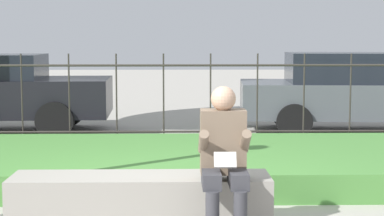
# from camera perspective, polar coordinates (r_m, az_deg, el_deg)

# --- Properties ---
(stone_bench) EXTENTS (2.27, 0.55, 0.46)m
(stone_bench) POSITION_cam_1_polar(r_m,az_deg,el_deg) (5.72, -4.57, -8.50)
(stone_bench) COLOR gray
(stone_bench) RESTS_ON ground_plane
(person_seated_reader) EXTENTS (0.42, 0.73, 1.26)m
(person_seated_reader) POSITION_cam_1_polar(r_m,az_deg,el_deg) (5.32, 2.85, -4.26)
(person_seated_reader) COLOR black
(person_seated_reader) RESTS_ON ground_plane
(grass_berm) EXTENTS (9.62, 2.88, 0.31)m
(grass_berm) POSITION_cam_1_polar(r_m,az_deg,el_deg) (7.82, -2.80, -4.92)
(grass_berm) COLOR #4C893D
(grass_berm) RESTS_ON ground_plane
(iron_fence) EXTENTS (7.62, 0.03, 1.45)m
(iron_fence) POSITION_cam_1_polar(r_m,az_deg,el_deg) (9.46, -2.54, 0.71)
(iron_fence) COLOR #332D28
(iron_fence) RESTS_ON ground_plane
(car_parked_right) EXTENTS (4.60, 2.18, 1.42)m
(car_parked_right) POSITION_cam_1_polar(r_m,az_deg,el_deg) (11.75, 15.16, 1.48)
(car_parked_right) COLOR #4C5156
(car_parked_right) RESTS_ON ground_plane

